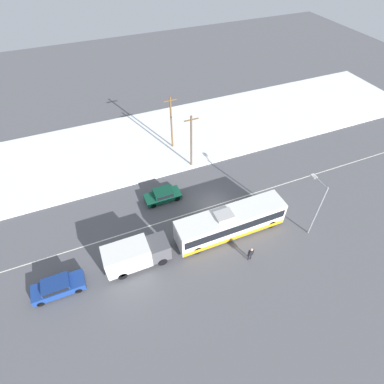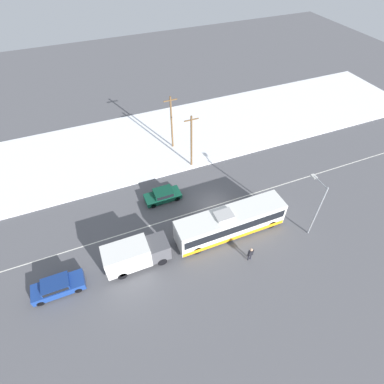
# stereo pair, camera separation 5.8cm
# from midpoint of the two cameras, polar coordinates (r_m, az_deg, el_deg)

# --- Properties ---
(ground_plane) EXTENTS (120.00, 120.00, 0.00)m
(ground_plane) POSITION_cam_midpoint_polar(r_m,az_deg,el_deg) (34.34, 4.24, -2.64)
(ground_plane) COLOR #56565B
(snow_lot) EXTENTS (80.00, 15.68, 0.12)m
(snow_lot) POSITION_cam_midpoint_polar(r_m,az_deg,el_deg) (44.64, -3.98, 10.53)
(snow_lot) COLOR white
(snow_lot) RESTS_ON ground_plane
(lane_marking_center) EXTENTS (60.00, 0.12, 0.00)m
(lane_marking_center) POSITION_cam_midpoint_polar(r_m,az_deg,el_deg) (34.34, 4.24, -2.64)
(lane_marking_center) COLOR silver
(lane_marking_center) RESTS_ON ground_plane
(city_bus) EXTENTS (11.54, 2.57, 3.19)m
(city_bus) POSITION_cam_midpoint_polar(r_m,az_deg,el_deg) (30.93, 7.38, -5.75)
(city_bus) COLOR white
(city_bus) RESTS_ON ground_plane
(box_truck) EXTENTS (6.08, 2.30, 2.85)m
(box_truck) POSITION_cam_midpoint_polar(r_m,az_deg,el_deg) (28.91, -10.73, -11.55)
(box_truck) COLOR silver
(box_truck) RESTS_ON ground_plane
(sedan_car) EXTENTS (4.16, 1.80, 1.38)m
(sedan_car) POSITION_cam_midpoint_polar(r_m,az_deg,el_deg) (34.56, -5.50, -0.53)
(sedan_car) COLOR #0F4733
(sedan_car) RESTS_ON ground_plane
(parked_car_near_truck) EXTENTS (4.48, 1.80, 1.43)m
(parked_car_near_truck) POSITION_cam_midpoint_polar(r_m,az_deg,el_deg) (30.15, -24.21, -16.03)
(parked_car_near_truck) COLOR navy
(parked_car_near_truck) RESTS_ON ground_plane
(pedestrian_at_stop) EXTENTS (0.65, 0.29, 1.80)m
(pedestrian_at_stop) POSITION_cam_midpoint_polar(r_m,az_deg,el_deg) (29.59, 11.16, -11.34)
(pedestrian_at_stop) COLOR #23232D
(pedestrian_at_stop) RESTS_ON ground_plane
(streetlamp) EXTENTS (0.36, 2.24, 6.65)m
(streetlamp) POSITION_cam_midpoint_polar(r_m,az_deg,el_deg) (31.26, 22.74, -1.89)
(streetlamp) COLOR #9EA3A8
(streetlamp) RESTS_ON ground_plane
(utility_pole_roadside) EXTENTS (1.80, 0.24, 7.30)m
(utility_pole_roadside) POSITION_cam_midpoint_polar(r_m,az_deg,el_deg) (37.10, -0.06, 9.68)
(utility_pole_roadside) COLOR brown
(utility_pole_roadside) RESTS_ON ground_plane
(utility_pole_snowlot) EXTENTS (1.80, 0.24, 7.61)m
(utility_pole_snowlot) POSITION_cam_midpoint_polar(r_m,az_deg,el_deg) (40.42, -3.87, 13.13)
(utility_pole_snowlot) COLOR brown
(utility_pole_snowlot) RESTS_ON ground_plane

